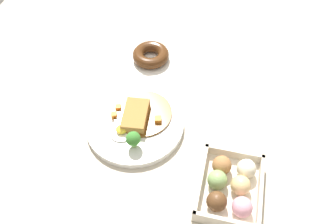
% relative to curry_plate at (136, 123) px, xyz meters
% --- Properties ---
extents(ground_plane, '(1.60, 1.60, 0.00)m').
position_rel_curry_plate_xyz_m(ground_plane, '(0.03, -0.15, -0.01)').
color(ground_plane, '#B2A893').
extents(curry_plate, '(0.26, 0.26, 0.07)m').
position_rel_curry_plate_xyz_m(curry_plate, '(0.00, 0.00, 0.00)').
color(curry_plate, white).
rests_on(curry_plate, ground_plane).
extents(donut_box, '(0.18, 0.14, 0.06)m').
position_rel_curry_plate_xyz_m(donut_box, '(-0.13, -0.26, 0.01)').
color(donut_box, beige).
rests_on(donut_box, ground_plane).
extents(chocolate_ring_donut, '(0.15, 0.15, 0.04)m').
position_rel_curry_plate_xyz_m(chocolate_ring_donut, '(0.26, 0.03, 0.00)').
color(chocolate_ring_donut, white).
rests_on(chocolate_ring_donut, ground_plane).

